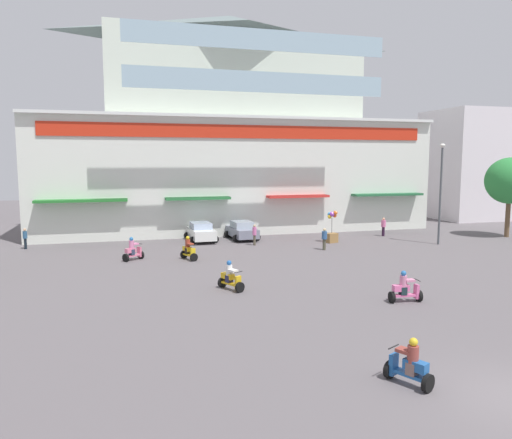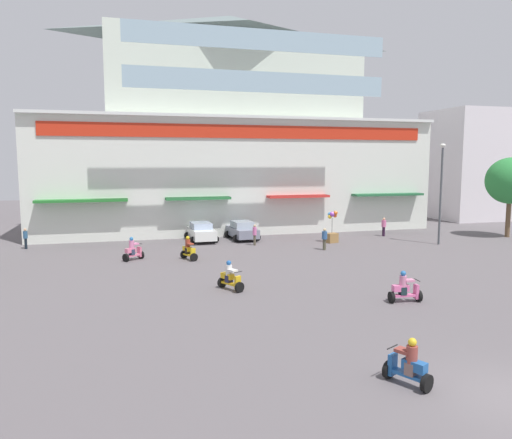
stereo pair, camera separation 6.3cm
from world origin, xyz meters
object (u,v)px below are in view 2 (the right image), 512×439
scooter_rider_6 (133,251)px  pedestrian_0 (325,238)px  scooter_rider_2 (405,289)px  scooter_rider_4 (230,278)px  balloon_vendor_cart (332,229)px  streetlamp_near (441,187)px  scooter_rider_1 (408,366)px  pedestrian_1 (384,226)px  parked_car_0 (201,232)px  plaza_tree_1 (510,181)px  scooter_rider_5 (189,250)px  parked_car_1 (242,230)px  pedestrian_2 (255,233)px  pedestrian_3 (25,237)px

scooter_rider_6 → pedestrian_0: 13.46m
scooter_rider_2 → pedestrian_0: (1.69, 13.18, 0.29)m
scooter_rider_4 → balloon_vendor_cart: 15.97m
scooter_rider_4 → streetlamp_near: bearing=25.8°
scooter_rider_4 → scooter_rider_1: bearing=-76.7°
pedestrian_1 → balloon_vendor_cart: size_ratio=0.62×
parked_car_0 → scooter_rider_6: scooter_rider_6 is taller
parked_car_0 → pedestrian_0: pedestrian_0 is taller
streetlamp_near → parked_car_0: bearing=160.0°
plaza_tree_1 → scooter_rider_5: 27.74m
scooter_rider_1 → scooter_rider_5: 19.94m
parked_car_1 → scooter_rider_4: 15.80m
parked_car_0 → parked_car_1: bearing=-1.0°
scooter_rider_6 → pedestrian_0: (13.45, 0.21, 0.26)m
plaza_tree_1 → streetlamp_near: streetlamp_near is taller
parked_car_1 → streetlamp_near: 15.89m
scooter_rider_6 → pedestrian_2: pedestrian_2 is taller
parked_car_1 → scooter_rider_5: bearing=-126.5°
scooter_rider_6 → streetlamp_near: streetlamp_near is taller
parked_car_0 → streetlamp_near: 18.98m
pedestrian_0 → pedestrian_2: bearing=143.6°
scooter_rider_1 → scooter_rider_2: bearing=58.6°
scooter_rider_2 → pedestrian_1: (9.20, 17.94, 0.29)m
plaza_tree_1 → scooter_rider_4: 28.63m
plaza_tree_1 → scooter_rider_1: plaza_tree_1 is taller
parked_car_1 → scooter_rider_6: bearing=-143.9°
scooter_rider_2 → streetlamp_near: streetlamp_near is taller
parked_car_0 → balloon_vendor_cart: 10.45m
parked_car_1 → pedestrian_1: (12.14, -1.45, 0.14)m
plaza_tree_1 → streetlamp_near: 8.07m
plaza_tree_1 → pedestrian_3: size_ratio=4.39×
pedestrian_1 → streetlamp_near: size_ratio=0.21×
streetlamp_near → balloon_vendor_cart: streetlamp_near is taller
scooter_rider_4 → parked_car_1: bearing=74.3°
scooter_rider_1 → pedestrian_1: bearing=61.6°
parked_car_1 → pedestrian_2: (0.26, -3.01, 0.17)m
parked_car_1 → scooter_rider_1: size_ratio=2.76×
parked_car_1 → pedestrian_1: pedestrian_1 is taller
parked_car_0 → scooter_rider_1: size_ratio=2.94×
scooter_rider_1 → scooter_rider_2: 8.62m
scooter_rider_2 → parked_car_0: bearing=108.0°
scooter_rider_1 → pedestrian_2: 23.82m
scooter_rider_4 → pedestrian_2: bearing=69.6°
plaza_tree_1 → scooter_rider_1: size_ratio=4.65×
parked_car_0 → pedestrian_2: size_ratio=2.64×
scooter_rider_2 → scooter_rider_4: scooter_rider_4 is taller
scooter_rider_1 → pedestrian_3: (-14.78, 26.63, 0.29)m
pedestrian_1 → pedestrian_2: bearing=-172.6°
scooter_rider_1 → scooter_rider_2: (4.49, 7.35, 0.02)m
scooter_rider_1 → pedestrian_2: pedestrian_2 is taller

